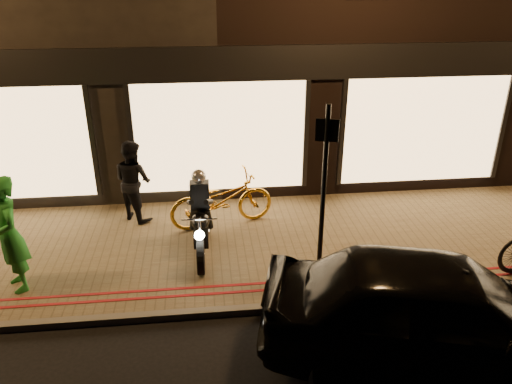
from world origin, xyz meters
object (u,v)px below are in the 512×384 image
at_px(person_green, 9,235).
at_px(parked_car, 439,312).
at_px(bicycle_gold, 222,200).
at_px(motorcycle, 201,222).
at_px(sign_post, 324,187).

relative_size(person_green, parked_car, 0.41).
xyz_separation_m(person_green, parked_car, (6.09, -2.23, -0.29)).
bearing_deg(bicycle_gold, motorcycle, 144.74).
bearing_deg(bicycle_gold, parked_car, -159.40).
bearing_deg(parked_car, person_green, 84.54).
height_order(bicycle_gold, person_green, person_green).
xyz_separation_m(sign_post, parked_car, (1.14, -1.97, -1.00)).
relative_size(motorcycle, parked_car, 0.41).
relative_size(bicycle_gold, person_green, 1.09).
relative_size(sign_post, bicycle_gold, 1.42).
bearing_deg(bicycle_gold, sign_post, -156.37).
distance_m(person_green, parked_car, 6.49).
height_order(motorcycle, person_green, person_green).
relative_size(motorcycle, person_green, 1.00).
bearing_deg(parked_car, sign_post, 44.68).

